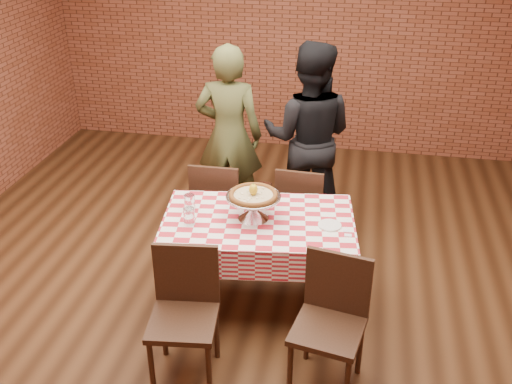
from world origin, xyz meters
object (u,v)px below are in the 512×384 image
(diner_black, at_px, (308,137))
(water_glass_right, at_px, (190,203))
(pizza_stand, at_px, (253,207))
(chair_near_right, at_px, (328,330))
(diner_olive, at_px, (229,135))
(chair_far_left, at_px, (220,205))
(table, at_px, (258,264))
(pizza, at_px, (253,195))
(condiment_caddy, at_px, (264,191))
(water_glass_left, at_px, (189,216))
(chair_near_left, at_px, (183,321))
(chair_far_right, at_px, (301,209))

(diner_black, bearing_deg, water_glass_right, 62.02)
(pizza_stand, distance_m, diner_black, 1.33)
(chair_near_right, bearing_deg, diner_olive, 129.06)
(chair_far_left, bearing_deg, table, 123.01)
(pizza, height_order, chair_far_left, pizza)
(table, relative_size, condiment_caddy, 10.62)
(pizza, relative_size, water_glass_right, 2.77)
(pizza_stand, xyz_separation_m, condiment_caddy, (0.03, 0.30, -0.03))
(pizza_stand, relative_size, water_glass_left, 3.21)
(table, xyz_separation_m, chair_near_left, (-0.33, -0.81, 0.07))
(pizza_stand, bearing_deg, pizza, 153.43)
(chair_near_right, xyz_separation_m, diner_olive, (-1.09, 2.02, 0.39))
(diner_black, bearing_deg, table, 82.58)
(condiment_caddy, distance_m, chair_far_right, 0.65)
(pizza, xyz_separation_m, water_glass_right, (-0.48, 0.02, -0.12))
(chair_near_left, bearing_deg, diner_olive, 88.28)
(pizza, distance_m, diner_black, 1.33)
(pizza_stand, relative_size, pizza, 1.16)
(chair_far_right, distance_m, diner_black, 0.70)
(water_glass_right, bearing_deg, condiment_caddy, 28.51)
(pizza, height_order, chair_near_left, pizza)
(chair_near_right, xyz_separation_m, diner_black, (-0.36, 2.05, 0.42))
(water_glass_right, bearing_deg, water_glass_left, -74.51)
(table, distance_m, chair_far_right, 0.81)
(chair_far_left, height_order, diner_black, diner_black)
(chair_near_left, bearing_deg, chair_far_left, 88.45)
(condiment_caddy, bearing_deg, table, -78.03)
(pizza, distance_m, water_glass_left, 0.47)
(water_glass_left, xyz_separation_m, chair_far_left, (-0.00, 0.85, -0.38))
(water_glass_left, bearing_deg, chair_near_right, -28.94)
(chair_far_left, distance_m, diner_olive, 0.71)
(pizza_stand, bearing_deg, condiment_caddy, 84.79)
(chair_near_left, height_order, diner_olive, diner_olive)
(chair_near_left, relative_size, chair_far_right, 1.03)
(pizza, xyz_separation_m, chair_near_right, (0.61, -0.74, -0.49))
(pizza, bearing_deg, water_glass_left, -158.49)
(water_glass_left, distance_m, chair_far_right, 1.22)
(water_glass_right, height_order, diner_olive, diner_olive)
(water_glass_right, relative_size, condiment_caddy, 0.98)
(water_glass_right, relative_size, chair_far_left, 0.14)
(pizza, bearing_deg, diner_olive, 110.42)
(water_glass_left, xyz_separation_m, chair_near_right, (1.04, -0.57, -0.37))
(diner_olive, bearing_deg, chair_far_right, 143.33)
(condiment_caddy, bearing_deg, chair_near_right, -50.91)
(water_glass_left, xyz_separation_m, diner_olive, (-0.05, 1.44, 0.02))
(diner_olive, bearing_deg, pizza_stand, 108.53)
(condiment_caddy, height_order, chair_near_left, chair_near_left)
(water_glass_left, distance_m, diner_black, 1.63)
(pizza_stand, height_order, condiment_caddy, pizza_stand)
(table, xyz_separation_m, chair_near_right, (0.57, -0.72, 0.07))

